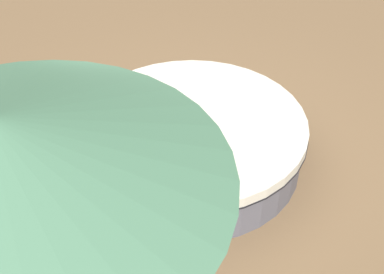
{
  "coord_description": "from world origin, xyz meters",
  "views": [
    {
      "loc": [
        -1.61,
        -3.87,
        3.78
      ],
      "look_at": [
        0.0,
        0.0,
        0.32
      ],
      "focal_mm": 49.2,
      "sensor_mm": 36.0,
      "label": 1
    }
  ],
  "objects_px": {
    "throw_pillow_1": "(165,147)",
    "throw_pillow_0": "(143,99)",
    "round_bed": "(192,140)",
    "patio_chair": "(44,219)",
    "side_table": "(14,141)"
  },
  "relations": [
    {
      "from": "round_bed",
      "to": "throw_pillow_1",
      "type": "bearing_deg",
      "value": -137.51
    },
    {
      "from": "throw_pillow_0",
      "to": "patio_chair",
      "type": "distance_m",
      "value": 1.75
    },
    {
      "from": "round_bed",
      "to": "throw_pillow_1",
      "type": "relative_size",
      "value": 4.67
    },
    {
      "from": "round_bed",
      "to": "throw_pillow_0",
      "type": "xyz_separation_m",
      "value": [
        -0.37,
        0.45,
        0.34
      ]
    },
    {
      "from": "throw_pillow_1",
      "to": "patio_chair",
      "type": "xyz_separation_m",
      "value": [
        -1.18,
        -0.37,
        -0.08
      ]
    },
    {
      "from": "side_table",
      "to": "throw_pillow_1",
      "type": "bearing_deg",
      "value": -42.49
    },
    {
      "from": "throw_pillow_1",
      "to": "side_table",
      "type": "relative_size",
      "value": 1.1
    },
    {
      "from": "throw_pillow_1",
      "to": "throw_pillow_0",
      "type": "bearing_deg",
      "value": 85.47
    },
    {
      "from": "throw_pillow_1",
      "to": "patio_chair",
      "type": "bearing_deg",
      "value": -162.47
    },
    {
      "from": "patio_chair",
      "to": "side_table",
      "type": "xyz_separation_m",
      "value": [
        -0.09,
        1.54,
        -0.33
      ]
    },
    {
      "from": "round_bed",
      "to": "patio_chair",
      "type": "height_order",
      "value": "patio_chair"
    },
    {
      "from": "throw_pillow_1",
      "to": "patio_chair",
      "type": "distance_m",
      "value": 1.25
    },
    {
      "from": "throw_pillow_0",
      "to": "throw_pillow_1",
      "type": "bearing_deg",
      "value": -94.53
    },
    {
      "from": "patio_chair",
      "to": "side_table",
      "type": "bearing_deg",
      "value": -28.62
    },
    {
      "from": "side_table",
      "to": "patio_chair",
      "type": "bearing_deg",
      "value": -86.61
    }
  ]
}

